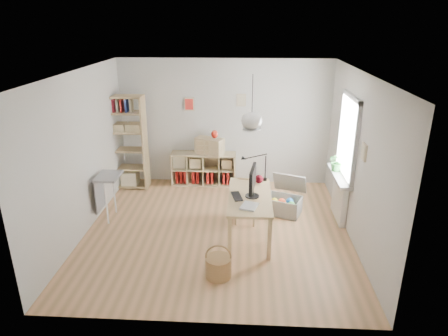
# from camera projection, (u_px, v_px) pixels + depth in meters

# --- Properties ---
(ground) EXTENTS (4.50, 4.50, 0.00)m
(ground) POSITION_uv_depth(u_px,v_px,m) (217.00, 230.00, 6.95)
(ground) COLOR tan
(ground) RESTS_ON ground
(room_shell) EXTENTS (4.50, 4.50, 4.50)m
(room_shell) POSITION_uv_depth(u_px,v_px,m) (252.00, 121.00, 6.07)
(room_shell) COLOR silver
(room_shell) RESTS_ON ground
(window_unit) EXTENTS (0.07, 1.16, 1.46)m
(window_unit) POSITION_uv_depth(u_px,v_px,m) (349.00, 137.00, 6.84)
(window_unit) COLOR white
(window_unit) RESTS_ON ground
(radiator) EXTENTS (0.10, 0.80, 0.80)m
(radiator) POSITION_uv_depth(u_px,v_px,m) (340.00, 198.00, 7.25)
(radiator) COLOR white
(radiator) RESTS_ON ground
(windowsill) EXTENTS (0.22, 1.20, 0.06)m
(windowsill) POSITION_uv_depth(u_px,v_px,m) (339.00, 176.00, 7.10)
(windowsill) COLOR silver
(windowsill) RESTS_ON radiator
(desk) EXTENTS (0.70, 1.50, 0.75)m
(desk) POSITION_uv_depth(u_px,v_px,m) (250.00, 201.00, 6.55)
(desk) COLOR tan
(desk) RESTS_ON ground
(cube_shelf) EXTENTS (1.40, 0.38, 0.72)m
(cube_shelf) POSITION_uv_depth(u_px,v_px,m) (203.00, 171.00, 8.81)
(cube_shelf) COLOR tan
(cube_shelf) RESTS_ON ground
(tall_bookshelf) EXTENTS (0.80, 0.38, 2.00)m
(tall_bookshelf) POSITION_uv_depth(u_px,v_px,m) (126.00, 139.00, 8.35)
(tall_bookshelf) COLOR tan
(tall_bookshelf) RESTS_ON ground
(side_table) EXTENTS (0.40, 0.55, 0.85)m
(side_table) POSITION_uv_depth(u_px,v_px,m) (105.00, 184.00, 7.15)
(side_table) COLOR gray
(side_table) RESTS_ON ground
(chair) EXTENTS (0.42, 0.42, 0.77)m
(chair) POSITION_uv_depth(u_px,v_px,m) (247.00, 198.00, 7.14)
(chair) COLOR gray
(chair) RESTS_ON ground
(wicker_basket) EXTENTS (0.38, 0.37, 0.51)m
(wicker_basket) POSITION_uv_depth(u_px,v_px,m) (218.00, 266.00, 5.66)
(wicker_basket) COLOR #A07A48
(wicker_basket) RESTS_ON ground
(storage_chest) EXTENTS (0.85, 0.90, 0.68)m
(storage_chest) POSITION_uv_depth(u_px,v_px,m) (285.00, 201.00, 7.53)
(storage_chest) COLOR #B9B9B4
(storage_chest) RESTS_ON ground
(monitor) EXTENTS (0.23, 0.57, 0.50)m
(monitor) POSITION_uv_depth(u_px,v_px,m) (253.00, 181.00, 6.38)
(monitor) COLOR black
(monitor) RESTS_ON desk
(keyboard) EXTENTS (0.21, 0.38, 0.02)m
(keyboard) POSITION_uv_depth(u_px,v_px,m) (237.00, 196.00, 6.46)
(keyboard) COLOR black
(keyboard) RESTS_ON desk
(task_lamp) EXTENTS (0.47, 0.17, 0.50)m
(task_lamp) POSITION_uv_depth(u_px,v_px,m) (253.00, 164.00, 6.94)
(task_lamp) COLOR black
(task_lamp) RESTS_ON desk
(yarn_ball) EXTENTS (0.15, 0.15, 0.15)m
(yarn_ball) POSITION_uv_depth(u_px,v_px,m) (259.00, 179.00, 6.97)
(yarn_ball) COLOR #540B14
(yarn_ball) RESTS_ON desk
(paper_tray) EXTENTS (0.31, 0.35, 0.03)m
(paper_tray) POSITION_uv_depth(u_px,v_px,m) (249.00, 206.00, 6.11)
(paper_tray) COLOR silver
(paper_tray) RESTS_ON desk
(drawer_chest) EXTENTS (0.66, 0.50, 0.34)m
(drawer_chest) POSITION_uv_depth(u_px,v_px,m) (210.00, 146.00, 8.55)
(drawer_chest) COLOR tan
(drawer_chest) RESTS_ON cube_shelf
(red_vase) EXTENTS (0.15, 0.15, 0.18)m
(red_vase) POSITION_uv_depth(u_px,v_px,m) (215.00, 134.00, 8.46)
(red_vase) COLOR maroon
(red_vase) RESTS_ON drawer_chest
(potted_plant) EXTENTS (0.36, 0.33, 0.35)m
(potted_plant) POSITION_uv_depth(u_px,v_px,m) (337.00, 162.00, 7.20)
(potted_plant) COLOR #246227
(potted_plant) RESTS_ON windowsill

